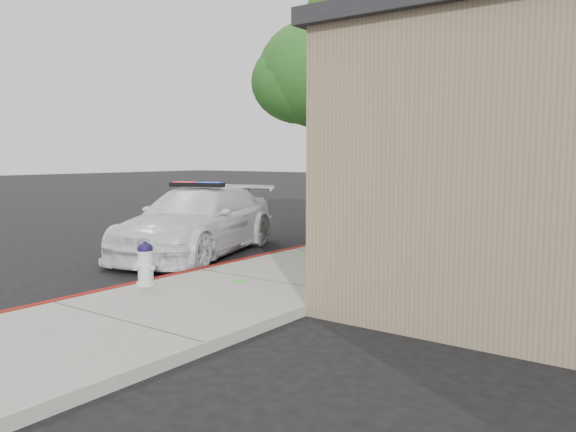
# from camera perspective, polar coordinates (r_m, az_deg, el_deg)

# --- Properties ---
(ground) EXTENTS (120.00, 120.00, 0.00)m
(ground) POSITION_cam_1_polar(r_m,az_deg,el_deg) (11.00, -9.12, -5.95)
(ground) COLOR black
(ground) RESTS_ON ground
(sidewalk) EXTENTS (3.20, 60.00, 0.15)m
(sidewalk) POSITION_cam_1_polar(r_m,az_deg,el_deg) (12.36, 6.20, -4.24)
(sidewalk) COLOR gray
(sidewalk) RESTS_ON ground
(red_curb) EXTENTS (0.14, 60.00, 0.16)m
(red_curb) POSITION_cam_1_polar(r_m,az_deg,el_deg) (13.19, 0.40, -3.54)
(red_curb) COLOR maroon
(red_curb) RESTS_ON ground
(police_car) EXTENTS (3.69, 5.75, 1.67)m
(police_car) POSITION_cam_1_polar(r_m,az_deg,el_deg) (13.34, -8.98, -0.47)
(police_car) COLOR white
(police_car) RESTS_ON ground
(fire_hydrant) EXTENTS (0.41, 0.36, 0.72)m
(fire_hydrant) POSITION_cam_1_polar(r_m,az_deg,el_deg) (9.67, -14.02, -4.61)
(fire_hydrant) COLOR silver
(fire_hydrant) RESTS_ON sidewalk
(street_tree_near) EXTENTS (2.91, 2.78, 5.09)m
(street_tree_near) POSITION_cam_1_polar(r_m,az_deg,el_deg) (12.89, 3.26, 13.48)
(street_tree_near) COLOR black
(street_tree_near) RESTS_ON sidewalk
(street_tree_mid) EXTENTS (3.89, 3.65, 6.97)m
(street_tree_mid) POSITION_cam_1_polar(r_m,az_deg,el_deg) (15.31, 8.83, 17.77)
(street_tree_mid) COLOR black
(street_tree_mid) RESTS_ON sidewalk
(street_tree_far) EXTENTS (3.12, 2.89, 5.46)m
(street_tree_far) POSITION_cam_1_polar(r_m,az_deg,el_deg) (19.84, 17.39, 11.47)
(street_tree_far) COLOR black
(street_tree_far) RESTS_ON sidewalk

